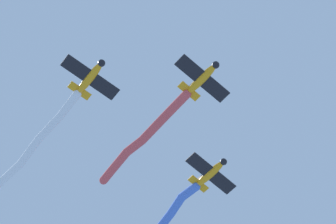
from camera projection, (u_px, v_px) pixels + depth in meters
airplane_lead at (202, 78)px, 59.56m from camera, size 4.93×5.48×1.51m
smoke_trail_lead at (143, 139)px, 62.67m from camera, size 10.72×9.65×1.53m
airplane_left_wing at (211, 173)px, 64.32m from camera, size 4.91×5.52×1.51m
airplane_right_wing at (90, 77)px, 59.84m from camera, size 5.14×5.29×1.51m
smoke_trail_right_wing at (13, 168)px, 64.68m from camera, size 17.75×15.45×1.74m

